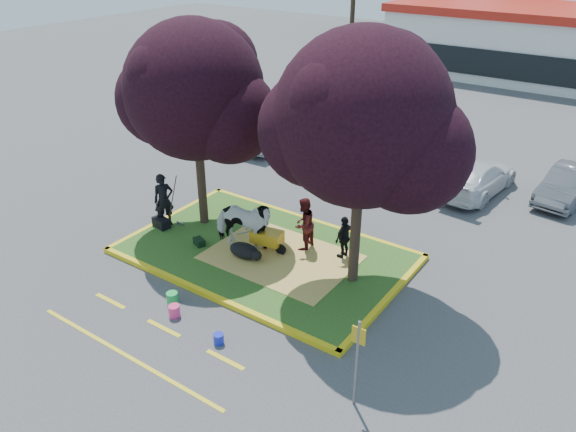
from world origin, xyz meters
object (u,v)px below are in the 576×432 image
Objects in this scene: car_black at (248,121)px; handler at (164,200)px; bucket_pink at (174,311)px; cow at (243,224)px; sign_post at (357,355)px; bucket_green at (172,298)px; calf at (244,251)px; wheelbarrow at (267,237)px; bucket_blue at (219,339)px; car_silver at (275,130)px.

handler is at bearing -49.98° from car_black.
cow is at bearing 98.21° from bucket_pink.
handler is 9.35m from sign_post.
handler is 9.22m from car_black.
handler reaches higher than bucket_green.
bucket_pink is (0.17, -3.08, -0.21)m from calf.
bucket_green is at bearing -108.46° from wheelbarrow.
calf is 0.22× the size of car_black.
handler is 6.52× the size of bucket_blue.
calf is 3.10× the size of bucket_green.
sign_post reaches higher than car_black.
sign_post is at bearing -25.44° from car_black.
sign_post is 0.50× the size of car_silver.
wheelbarrow reaches higher than bucket_blue.
cow is 0.79m from calf.
handler is at bearing 80.38° from cow.
bucket_green is at bearing 140.01° from bucket_pink.
handler is at bearing -179.04° from calf.
car_silver is (1.64, -0.18, -0.07)m from car_black.
car_silver reaches higher than wheelbarrow.
handler is 8.59m from car_silver.
wheelbarrow is at bearing -29.82° from car_black.
handler is 0.41× the size of car_silver.
bucket_green is 1.02× the size of bucket_pink.
car_black reaches higher than bucket_green.
cow is 4.28m from bucket_blue.
calf is 2.74m from bucket_green.
bucket_green is 0.08× the size of car_silver.
bucket_pink is at bearing -39.99° from bucket_green.
handler is 0.39× the size of car_black.
bucket_blue is (1.79, -3.24, -0.23)m from calf.
cow is 0.92× the size of sign_post.
wheelbarrow is at bearing 71.99° from calf.
wheelbarrow is (3.70, 0.60, -0.45)m from handler.
cow is 1.12× the size of handler.
sign_post is 6.54× the size of bucket_green.
car_black is (-6.40, 8.36, -0.21)m from cow.
car_black is at bearing 122.00° from wheelbarrow.
car_silver reaches higher than bucket_green.
bucket_blue is 14.72m from car_black.
sign_post is 5.32m from bucket_pink.
car_black is at bearing 52.59° from handler.
cow is at bearing 91.16° from bucket_green.
bucket_pink is at bearing 179.02° from sign_post.
car_silver is at bearing 113.15° from bucket_green.
handler is 4.34m from bucket_green.
calf reaches higher than bucket_blue.
wheelbarrow is at bearing 141.94° from sign_post.
bucket_green is at bearing 175.29° from sign_post.
bucket_pink is 13.71m from car_black.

